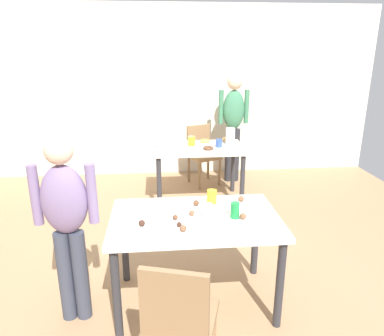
{
  "coord_description": "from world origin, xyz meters",
  "views": [
    {
      "loc": [
        -0.24,
        -2.6,
        1.96
      ],
      "look_at": [
        0.06,
        0.61,
        0.9
      ],
      "focal_mm": 34.22,
      "sensor_mm": 36.0,
      "label": 1
    }
  ],
  "objects_px": {
    "dining_table_far": "(199,155)",
    "soda_can": "(235,210)",
    "chair_near_table": "(179,317)",
    "chair_far_table": "(202,151)",
    "person_girl_near": "(66,217)",
    "mixing_bowl": "(214,224)",
    "dining_table_near": "(195,228)",
    "pitcher_far": "(230,137)",
    "person_adult_far": "(233,118)"
  },
  "relations": [
    {
      "from": "dining_table_far",
      "to": "soda_can",
      "type": "xyz_separation_m",
      "value": [
        0.04,
        -2.09,
        0.17
      ]
    },
    {
      "from": "chair_near_table",
      "to": "chair_far_table",
      "type": "relative_size",
      "value": 1.0
    },
    {
      "from": "soda_can",
      "to": "dining_table_far",
      "type": "bearing_deg",
      "value": 91.06
    },
    {
      "from": "person_girl_near",
      "to": "soda_can",
      "type": "bearing_deg",
      "value": 2.67
    },
    {
      "from": "chair_near_table",
      "to": "mixing_bowl",
      "type": "bearing_deg",
      "value": 63.69
    },
    {
      "from": "dining_table_near",
      "to": "pitcher_far",
      "type": "xyz_separation_m",
      "value": [
        0.67,
        2.1,
        0.21
      ]
    },
    {
      "from": "chair_far_table",
      "to": "dining_table_near",
      "type": "bearing_deg",
      "value": -97.85
    },
    {
      "from": "dining_table_near",
      "to": "person_adult_far",
      "type": "height_order",
      "value": "person_adult_far"
    },
    {
      "from": "person_girl_near",
      "to": "dining_table_far",
      "type": "bearing_deg",
      "value": 61.39
    },
    {
      "from": "person_girl_near",
      "to": "soda_can",
      "type": "relative_size",
      "value": 11.61
    },
    {
      "from": "chair_far_table",
      "to": "soda_can",
      "type": "xyz_separation_m",
      "value": [
        -0.09,
        -2.8,
        0.31
      ]
    },
    {
      "from": "person_adult_far",
      "to": "pitcher_far",
      "type": "distance_m",
      "value": 0.73
    },
    {
      "from": "dining_table_far",
      "to": "chair_near_table",
      "type": "bearing_deg",
      "value": -98.61
    },
    {
      "from": "dining_table_far",
      "to": "pitcher_far",
      "type": "relative_size",
      "value": 5.11
    },
    {
      "from": "chair_near_table",
      "to": "mixing_bowl",
      "type": "xyz_separation_m",
      "value": [
        0.29,
        0.58,
        0.28
      ]
    },
    {
      "from": "person_girl_near",
      "to": "soda_can",
      "type": "xyz_separation_m",
      "value": [
        1.21,
        0.06,
        -0.03
      ]
    },
    {
      "from": "dining_table_near",
      "to": "pitcher_far",
      "type": "relative_size",
      "value": 5.57
    },
    {
      "from": "chair_near_table",
      "to": "person_girl_near",
      "type": "xyz_separation_m",
      "value": [
        -0.74,
        0.67,
        0.34
      ]
    },
    {
      "from": "person_adult_far",
      "to": "mixing_bowl",
      "type": "relative_size",
      "value": 7.84
    },
    {
      "from": "dining_table_far",
      "to": "mixing_bowl",
      "type": "relative_size",
      "value": 5.69
    },
    {
      "from": "soda_can",
      "to": "pitcher_far",
      "type": "relative_size",
      "value": 0.54
    },
    {
      "from": "chair_near_table",
      "to": "person_adult_far",
      "type": "bearing_deg",
      "value": 73.95
    },
    {
      "from": "dining_table_near",
      "to": "person_girl_near",
      "type": "distance_m",
      "value": 0.94
    },
    {
      "from": "dining_table_near",
      "to": "dining_table_far",
      "type": "relative_size",
      "value": 1.09
    },
    {
      "from": "chair_far_table",
      "to": "pitcher_far",
      "type": "xyz_separation_m",
      "value": [
        0.29,
        -0.66,
        0.37
      ]
    },
    {
      "from": "person_adult_far",
      "to": "pitcher_far",
      "type": "xyz_separation_m",
      "value": [
        -0.18,
        -0.69,
        -0.11
      ]
    },
    {
      "from": "mixing_bowl",
      "to": "pitcher_far",
      "type": "distance_m",
      "value": 2.36
    },
    {
      "from": "person_adult_far",
      "to": "pitcher_far",
      "type": "relative_size",
      "value": 7.05
    },
    {
      "from": "dining_table_near",
      "to": "person_girl_near",
      "type": "xyz_separation_m",
      "value": [
        -0.92,
        -0.1,
        0.19
      ]
    },
    {
      "from": "dining_table_near",
      "to": "soda_can",
      "type": "height_order",
      "value": "soda_can"
    },
    {
      "from": "dining_table_near",
      "to": "person_girl_near",
      "type": "relative_size",
      "value": 0.9
    },
    {
      "from": "soda_can",
      "to": "pitcher_far",
      "type": "xyz_separation_m",
      "value": [
        0.38,
        2.14,
        0.05
      ]
    },
    {
      "from": "person_adult_far",
      "to": "mixing_bowl",
      "type": "distance_m",
      "value": 3.08
    },
    {
      "from": "soda_can",
      "to": "chair_far_table",
      "type": "bearing_deg",
      "value": 88.26
    },
    {
      "from": "person_girl_near",
      "to": "mixing_bowl",
      "type": "height_order",
      "value": "person_girl_near"
    },
    {
      "from": "chair_far_table",
      "to": "pitcher_far",
      "type": "height_order",
      "value": "pitcher_far"
    },
    {
      "from": "dining_table_far",
      "to": "person_girl_near",
      "type": "height_order",
      "value": "person_girl_near"
    },
    {
      "from": "chair_far_table",
      "to": "pitcher_far",
      "type": "bearing_deg",
      "value": -65.99
    },
    {
      "from": "dining_table_far",
      "to": "chair_far_table",
      "type": "bearing_deg",
      "value": 80.04
    },
    {
      "from": "dining_table_near",
      "to": "chair_near_table",
      "type": "relative_size",
      "value": 1.46
    },
    {
      "from": "person_adult_far",
      "to": "soda_can",
      "type": "bearing_deg",
      "value": -101.15
    },
    {
      "from": "chair_near_table",
      "to": "pitcher_far",
      "type": "xyz_separation_m",
      "value": [
        0.85,
        2.87,
        0.37
      ]
    },
    {
      "from": "chair_far_table",
      "to": "soda_can",
      "type": "distance_m",
      "value": 2.82
    },
    {
      "from": "mixing_bowl",
      "to": "soda_can",
      "type": "xyz_separation_m",
      "value": [
        0.18,
        0.15,
        0.03
      ]
    },
    {
      "from": "person_adult_far",
      "to": "dining_table_near",
      "type": "bearing_deg",
      "value": -107.0
    },
    {
      "from": "chair_far_table",
      "to": "mixing_bowl",
      "type": "xyz_separation_m",
      "value": [
        -0.27,
        -2.95,
        0.28
      ]
    },
    {
      "from": "person_adult_far",
      "to": "soda_can",
      "type": "height_order",
      "value": "person_adult_far"
    },
    {
      "from": "dining_table_near",
      "to": "chair_far_table",
      "type": "xyz_separation_m",
      "value": [
        0.38,
        2.76,
        -0.16
      ]
    },
    {
      "from": "person_adult_far",
      "to": "dining_table_far",
      "type": "bearing_deg",
      "value": -128.88
    },
    {
      "from": "chair_near_table",
      "to": "pitcher_far",
      "type": "bearing_deg",
      "value": 73.57
    }
  ]
}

